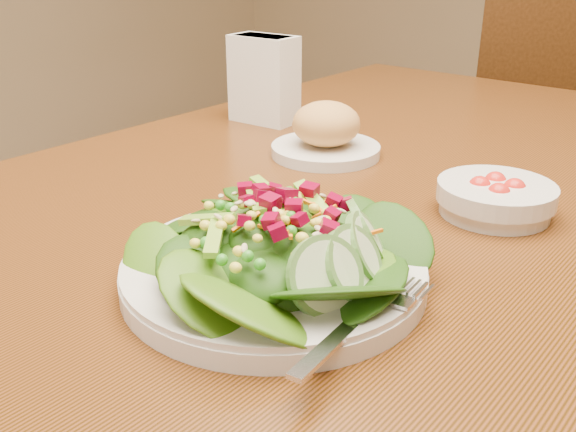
% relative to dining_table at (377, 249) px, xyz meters
% --- Properties ---
extents(dining_table, '(0.90, 1.40, 0.75)m').
position_rel_dining_table_xyz_m(dining_table, '(0.00, 0.00, 0.00)').
color(dining_table, brown).
rests_on(dining_table, ground_plane).
extents(chair_far, '(0.59, 0.59, 0.97)m').
position_rel_dining_table_xyz_m(chair_far, '(-0.11, 1.06, -0.13)').
color(chair_far, '#40220B').
rests_on(chair_far, ground_plane).
extents(salad_plate, '(0.28, 0.27, 0.08)m').
position_rel_dining_table_xyz_m(salad_plate, '(0.08, -0.29, 0.13)').
color(salad_plate, silver).
rests_on(salad_plate, dining_table).
extents(bread_plate, '(0.16, 0.16, 0.08)m').
position_rel_dining_table_xyz_m(bread_plate, '(-0.11, 0.03, 0.13)').
color(bread_plate, silver).
rests_on(bread_plate, dining_table).
extents(tomato_bowl, '(0.13, 0.13, 0.04)m').
position_rel_dining_table_xyz_m(tomato_bowl, '(0.16, -0.02, 0.12)').
color(tomato_bowl, silver).
rests_on(tomato_bowl, dining_table).
extents(napkin_holder, '(0.11, 0.07, 0.14)m').
position_rel_dining_table_xyz_m(napkin_holder, '(-0.31, 0.12, 0.18)').
color(napkin_holder, white).
rests_on(napkin_holder, dining_table).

